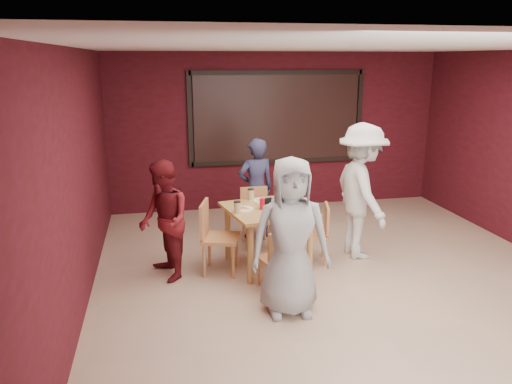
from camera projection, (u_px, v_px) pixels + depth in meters
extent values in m
plane|color=tan|center=(343.00, 285.00, 6.09)|extent=(7.00, 7.00, 0.00)
cube|color=black|center=(277.00, 118.00, 8.93)|extent=(3.00, 0.02, 1.50)
cube|color=tan|center=(268.00, 209.00, 6.46)|extent=(1.21, 1.21, 0.04)
cylinder|color=tan|center=(228.00, 233.00, 6.77)|extent=(0.08, 0.08, 0.77)
cylinder|color=tan|center=(282.00, 226.00, 7.08)|extent=(0.08, 0.08, 0.77)
cylinder|color=tan|center=(250.00, 254.00, 6.04)|extent=(0.08, 0.08, 0.77)
cylinder|color=tan|center=(310.00, 245.00, 6.35)|extent=(0.08, 0.08, 0.77)
cylinder|color=white|center=(274.00, 215.00, 6.14)|extent=(0.26, 0.26, 0.01)
cone|color=#D79A4C|center=(274.00, 214.00, 6.14)|extent=(0.24, 0.24, 0.02)
cylinder|color=#F9EDC6|center=(287.00, 211.00, 6.06)|extent=(0.09, 0.09, 0.14)
cylinder|color=black|center=(287.00, 205.00, 6.04)|extent=(0.09, 0.09, 0.01)
cylinder|color=white|center=(263.00, 201.00, 6.75)|extent=(0.26, 0.26, 0.01)
cone|color=#D79A4C|center=(263.00, 199.00, 6.75)|extent=(0.24, 0.24, 0.02)
cylinder|color=#F9EDC6|center=(251.00, 195.00, 6.81)|extent=(0.09, 0.09, 0.14)
cylinder|color=black|center=(251.00, 189.00, 6.79)|extent=(0.09, 0.09, 0.01)
cylinder|color=white|center=(243.00, 209.00, 6.39)|extent=(0.26, 0.26, 0.01)
cone|color=#D79A4C|center=(243.00, 208.00, 6.38)|extent=(0.24, 0.24, 0.02)
cylinder|color=#F9EDC6|center=(237.00, 208.00, 6.22)|extent=(0.09, 0.09, 0.14)
cylinder|color=black|center=(237.00, 202.00, 6.20)|extent=(0.09, 0.09, 0.01)
cylinder|color=white|center=(292.00, 206.00, 6.51)|extent=(0.26, 0.26, 0.01)
cone|color=#D79A4C|center=(292.00, 205.00, 6.51)|extent=(0.24, 0.24, 0.02)
cylinder|color=#F9EDC6|center=(296.00, 198.00, 6.65)|extent=(0.09, 0.09, 0.14)
cylinder|color=black|center=(297.00, 192.00, 6.63)|extent=(0.09, 0.09, 0.01)
cylinder|color=silver|center=(275.00, 204.00, 6.42)|extent=(0.06, 0.06, 0.10)
cylinder|color=silver|center=(271.00, 206.00, 6.36)|extent=(0.05, 0.05, 0.08)
cylinder|color=#AF0C1E|center=(262.00, 204.00, 6.36)|extent=(0.07, 0.07, 0.15)
cube|color=black|center=(268.00, 203.00, 6.48)|extent=(0.13, 0.09, 0.11)
cube|color=tan|center=(276.00, 259.00, 5.92)|extent=(0.45, 0.45, 0.04)
cylinder|color=tan|center=(281.00, 267.00, 6.16)|extent=(0.03, 0.03, 0.36)
cylinder|color=tan|center=(259.00, 272.00, 6.04)|extent=(0.03, 0.03, 0.36)
cylinder|color=tan|center=(293.00, 277.00, 5.90)|extent=(0.03, 0.03, 0.36)
cylinder|color=tan|center=(270.00, 281.00, 5.77)|extent=(0.03, 0.03, 0.36)
cube|color=tan|center=(283.00, 247.00, 5.71)|extent=(0.37, 0.12, 0.36)
cube|color=tan|center=(256.00, 218.00, 7.30)|extent=(0.41, 0.41, 0.04)
cylinder|color=tan|center=(247.00, 237.00, 7.17)|extent=(0.03, 0.03, 0.40)
cylinder|color=tan|center=(270.00, 235.00, 7.24)|extent=(0.03, 0.03, 0.40)
cylinder|color=tan|center=(243.00, 229.00, 7.48)|extent=(0.03, 0.03, 0.40)
cylinder|color=tan|center=(265.00, 228.00, 7.55)|extent=(0.03, 0.03, 0.40)
cube|color=tan|center=(254.00, 199.00, 7.42)|extent=(0.41, 0.04, 0.39)
cube|color=tan|center=(221.00, 238.00, 6.35)|extent=(0.56, 0.56, 0.04)
cylinder|color=tan|center=(233.00, 262.00, 6.22)|extent=(0.04, 0.04, 0.44)
cylinder|color=tan|center=(237.00, 251.00, 6.58)|extent=(0.04, 0.04, 0.44)
cylinder|color=tan|center=(204.00, 261.00, 6.25)|extent=(0.04, 0.04, 0.44)
cylinder|color=tan|center=(209.00, 250.00, 6.61)|extent=(0.04, 0.04, 0.44)
cube|color=tan|center=(204.00, 218.00, 6.30)|extent=(0.16, 0.45, 0.43)
cube|color=tan|center=(313.00, 234.00, 6.70)|extent=(0.47, 0.47, 0.04)
cylinder|color=tan|center=(300.00, 244.00, 6.91)|extent=(0.03, 0.03, 0.38)
cylinder|color=tan|center=(301.00, 253.00, 6.61)|extent=(0.03, 0.03, 0.38)
cylinder|color=tan|center=(323.00, 244.00, 6.90)|extent=(0.03, 0.03, 0.38)
cylinder|color=tan|center=(325.00, 253.00, 6.60)|extent=(0.03, 0.03, 0.38)
cube|color=tan|center=(327.00, 218.00, 6.64)|extent=(0.12, 0.39, 0.37)
imported|color=#9C9C9C|center=(290.00, 237.00, 5.24)|extent=(0.88, 0.61, 1.72)
imported|color=#2C2E4F|center=(256.00, 189.00, 7.55)|extent=(0.61, 0.45, 1.54)
imported|color=maroon|center=(164.00, 221.00, 6.12)|extent=(0.75, 0.86, 1.50)
imported|color=silver|center=(361.00, 191.00, 6.78)|extent=(0.74, 1.23, 1.86)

